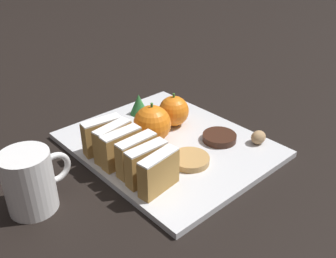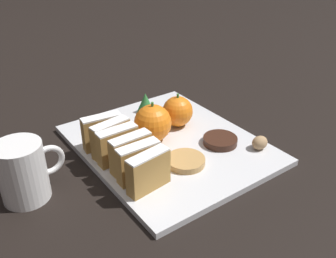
{
  "view_description": "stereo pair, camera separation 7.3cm",
  "coord_description": "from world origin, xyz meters",
  "px_view_note": "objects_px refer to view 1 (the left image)",
  "views": [
    {
      "loc": [
        -0.43,
        -0.47,
        0.41
      ],
      "look_at": [
        0.0,
        0.0,
        0.04
      ],
      "focal_mm": 40.0,
      "sensor_mm": 36.0,
      "label": 1
    },
    {
      "loc": [
        -0.37,
        -0.52,
        0.41
      ],
      "look_at": [
        0.0,
        0.0,
        0.04
      ],
      "focal_mm": 40.0,
      "sensor_mm": 36.0,
      "label": 2
    }
  ],
  "objects_px": {
    "orange_near": "(152,124)",
    "orange_far": "(174,111)",
    "walnut": "(258,137)",
    "chocolate_cookie": "(219,137)",
    "coffee_mug": "(30,181)"
  },
  "relations": [
    {
      "from": "chocolate_cookie",
      "to": "coffee_mug",
      "type": "relative_size",
      "value": 0.62
    },
    {
      "from": "orange_near",
      "to": "chocolate_cookie",
      "type": "relative_size",
      "value": 1.22
    },
    {
      "from": "chocolate_cookie",
      "to": "orange_far",
      "type": "bearing_deg",
      "value": 101.44
    },
    {
      "from": "chocolate_cookie",
      "to": "walnut",
      "type": "bearing_deg",
      "value": -49.89
    },
    {
      "from": "walnut",
      "to": "orange_far",
      "type": "bearing_deg",
      "value": 112.92
    },
    {
      "from": "orange_far",
      "to": "walnut",
      "type": "relative_size",
      "value": 2.25
    },
    {
      "from": "walnut",
      "to": "coffee_mug",
      "type": "distance_m",
      "value": 0.43
    },
    {
      "from": "chocolate_cookie",
      "to": "coffee_mug",
      "type": "bearing_deg",
      "value": 168.08
    },
    {
      "from": "walnut",
      "to": "coffee_mug",
      "type": "xyz_separation_m",
      "value": [
        -0.41,
        0.13,
        0.03
      ]
    },
    {
      "from": "orange_near",
      "to": "orange_far",
      "type": "distance_m",
      "value": 0.08
    },
    {
      "from": "orange_near",
      "to": "orange_far",
      "type": "relative_size",
      "value": 1.14
    },
    {
      "from": "walnut",
      "to": "chocolate_cookie",
      "type": "xyz_separation_m",
      "value": [
        -0.05,
        0.06,
        -0.01
      ]
    },
    {
      "from": "orange_near",
      "to": "walnut",
      "type": "bearing_deg",
      "value": -45.2
    },
    {
      "from": "walnut",
      "to": "chocolate_cookie",
      "type": "height_order",
      "value": "walnut"
    },
    {
      "from": "orange_near",
      "to": "coffee_mug",
      "type": "bearing_deg",
      "value": -176.57
    }
  ]
}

